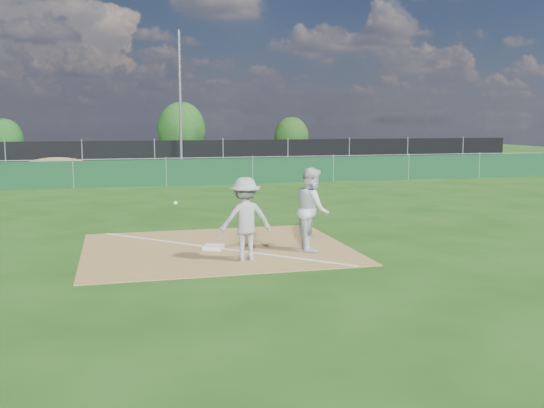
{
  "coord_description": "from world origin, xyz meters",
  "views": [
    {
      "loc": [
        -2.19,
        -12.57,
        2.93
      ],
      "look_at": [
        1.32,
        1.0,
        1.0
      ],
      "focal_mm": 40.0,
      "sensor_mm": 36.0,
      "label": 1
    }
  ],
  "objects_px": {
    "play_at_first": "(245,219)",
    "tree_mid": "(182,130)",
    "tree_left": "(4,140)",
    "car_left": "(59,156)",
    "first_base": "(213,247)",
    "car_mid": "(145,155)",
    "tree_right": "(291,137)",
    "car_right": "(247,156)",
    "light_pole": "(180,102)",
    "runner": "(312,209)"
  },
  "relations": [
    {
      "from": "light_pole",
      "to": "play_at_first",
      "type": "height_order",
      "value": "light_pole"
    },
    {
      "from": "car_left",
      "to": "tree_right",
      "type": "distance_m",
      "value": 18.05
    },
    {
      "from": "runner",
      "to": "car_mid",
      "type": "relative_size",
      "value": 0.43
    },
    {
      "from": "runner",
      "to": "tree_left",
      "type": "bearing_deg",
      "value": 27.95
    },
    {
      "from": "play_at_first",
      "to": "tree_left",
      "type": "bearing_deg",
      "value": 106.55
    },
    {
      "from": "tree_mid",
      "to": "tree_right",
      "type": "distance_m",
      "value": 8.67
    },
    {
      "from": "car_right",
      "to": "tree_left",
      "type": "bearing_deg",
      "value": 44.59
    },
    {
      "from": "play_at_first",
      "to": "car_left",
      "type": "xyz_separation_m",
      "value": [
        -6.08,
        28.54,
        -0.17
      ]
    },
    {
      "from": "car_right",
      "to": "tree_left",
      "type": "height_order",
      "value": "tree_left"
    },
    {
      "from": "light_pole",
      "to": "tree_right",
      "type": "bearing_deg",
      "value": 48.43
    },
    {
      "from": "play_at_first",
      "to": "car_right",
      "type": "relative_size",
      "value": 0.5
    },
    {
      "from": "play_at_first",
      "to": "car_mid",
      "type": "xyz_separation_m",
      "value": [
        -0.73,
        28.15,
        -0.16
      ]
    },
    {
      "from": "car_mid",
      "to": "car_right",
      "type": "relative_size",
      "value": 1.05
    },
    {
      "from": "tree_left",
      "to": "tree_mid",
      "type": "bearing_deg",
      "value": 2.54
    },
    {
      "from": "car_left",
      "to": "car_right",
      "type": "relative_size",
      "value": 1.0
    },
    {
      "from": "car_left",
      "to": "first_base",
      "type": "bearing_deg",
      "value": -164.78
    },
    {
      "from": "first_base",
      "to": "car_mid",
      "type": "height_order",
      "value": "car_mid"
    },
    {
      "from": "tree_mid",
      "to": "light_pole",
      "type": "bearing_deg",
      "value": -96.23
    },
    {
      "from": "play_at_first",
      "to": "tree_left",
      "type": "relative_size",
      "value": 0.68
    },
    {
      "from": "tree_mid",
      "to": "play_at_first",
      "type": "bearing_deg",
      "value": -93.94
    },
    {
      "from": "play_at_first",
      "to": "runner",
      "type": "xyz_separation_m",
      "value": [
        1.69,
        0.66,
        0.05
      ]
    },
    {
      "from": "light_pole",
      "to": "car_left",
      "type": "xyz_separation_m",
      "value": [
        -7.19,
        5.48,
        -3.28
      ]
    },
    {
      "from": "car_left",
      "to": "light_pole",
      "type": "bearing_deg",
      "value": -123.69
    },
    {
      "from": "play_at_first",
      "to": "tree_right",
      "type": "bearing_deg",
      "value": 72.15
    },
    {
      "from": "first_base",
      "to": "tree_right",
      "type": "xyz_separation_m",
      "value": [
        11.51,
        32.96,
        1.6
      ]
    },
    {
      "from": "car_right",
      "to": "tree_right",
      "type": "relative_size",
      "value": 1.3
    },
    {
      "from": "first_base",
      "to": "car_mid",
      "type": "relative_size",
      "value": 0.09
    },
    {
      "from": "play_at_first",
      "to": "car_left",
      "type": "relative_size",
      "value": 0.5
    },
    {
      "from": "car_left",
      "to": "play_at_first",
      "type": "bearing_deg",
      "value": -164.36
    },
    {
      "from": "tree_left",
      "to": "car_left",
      "type": "bearing_deg",
      "value": -54.39
    },
    {
      "from": "tree_left",
      "to": "tree_right",
      "type": "relative_size",
      "value": 0.96
    },
    {
      "from": "first_base",
      "to": "tree_left",
      "type": "distance_m",
      "value": 34.43
    },
    {
      "from": "light_pole",
      "to": "car_left",
      "type": "bearing_deg",
      "value": 142.68
    },
    {
      "from": "tree_right",
      "to": "car_left",
      "type": "bearing_deg",
      "value": -161.57
    },
    {
      "from": "play_at_first",
      "to": "tree_mid",
      "type": "relative_size",
      "value": 0.48
    },
    {
      "from": "tree_right",
      "to": "first_base",
      "type": "bearing_deg",
      "value": -109.24
    },
    {
      "from": "light_pole",
      "to": "car_right",
      "type": "bearing_deg",
      "value": 39.04
    },
    {
      "from": "car_mid",
      "to": "tree_left",
      "type": "bearing_deg",
      "value": 42.8
    },
    {
      "from": "car_mid",
      "to": "tree_mid",
      "type": "xyz_separation_m",
      "value": [
        3.12,
        6.68,
        1.51
      ]
    },
    {
      "from": "light_pole",
      "to": "play_at_first",
      "type": "relative_size",
      "value": 3.82
    },
    {
      "from": "tree_mid",
      "to": "runner",
      "type": "bearing_deg",
      "value": -91.19
    },
    {
      "from": "play_at_first",
      "to": "tree_mid",
      "type": "height_order",
      "value": "tree_mid"
    },
    {
      "from": "light_pole",
      "to": "play_at_first",
      "type": "distance_m",
      "value": 23.29
    },
    {
      "from": "runner",
      "to": "car_mid",
      "type": "xyz_separation_m",
      "value": [
        -2.41,
        27.49,
        -0.21
      ]
    },
    {
      "from": "light_pole",
      "to": "play_at_first",
      "type": "bearing_deg",
      "value": -92.76
    },
    {
      "from": "car_mid",
      "to": "car_right",
      "type": "distance_m",
      "value": 6.67
    },
    {
      "from": "runner",
      "to": "car_left",
      "type": "distance_m",
      "value": 28.94
    },
    {
      "from": "car_right",
      "to": "play_at_first",
      "type": "bearing_deg",
      "value": 147.17
    },
    {
      "from": "light_pole",
      "to": "car_right",
      "type": "relative_size",
      "value": 1.91
    },
    {
      "from": "play_at_first",
      "to": "tree_mid",
      "type": "bearing_deg",
      "value": 86.06
    }
  ]
}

